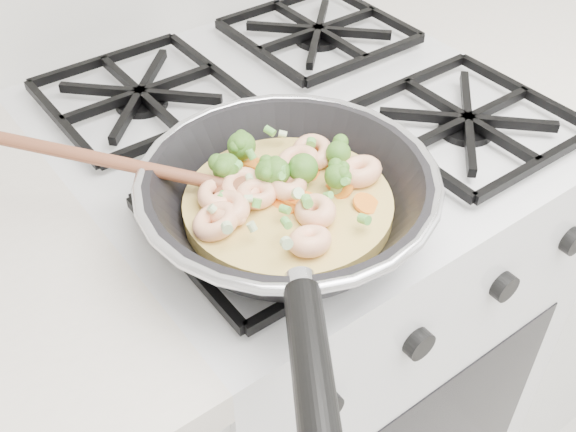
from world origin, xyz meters
TOP-DOWN VIEW (x-y plane):
  - stove at (0.00, 1.70)m, footprint 0.60×0.60m
  - skillet at (-0.15, 1.53)m, footprint 0.39×0.50m

SIDE VIEW (x-z plane):
  - stove at x=0.00m, z-range 0.00..0.92m
  - skillet at x=-0.15m, z-range 0.91..1.01m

